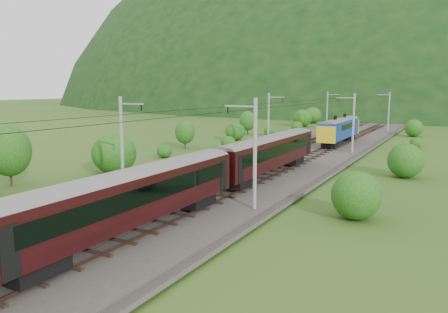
% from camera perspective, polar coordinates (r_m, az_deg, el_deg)
% --- Properties ---
extents(ground, '(600.00, 600.00, 0.00)m').
position_cam_1_polar(ground, '(35.08, -5.32, -5.94)').
color(ground, '#275219').
rests_on(ground, ground).
extents(railbed, '(14.00, 220.00, 0.30)m').
position_cam_1_polar(railbed, '(43.48, 2.04, -2.81)').
color(railbed, '#38332D').
rests_on(railbed, ground).
extents(track_left, '(2.40, 220.00, 0.27)m').
position_cam_1_polar(track_left, '(44.53, -0.73, -2.23)').
color(track_left, brown).
rests_on(track_left, railbed).
extents(track_right, '(2.40, 220.00, 0.27)m').
position_cam_1_polar(track_right, '(42.44, 4.94, -2.82)').
color(track_right, brown).
rests_on(track_right, railbed).
extents(catenary_left, '(2.54, 192.28, 8.00)m').
position_cam_1_polar(catenary_left, '(65.30, 5.89, 4.93)').
color(catenary_left, gray).
rests_on(catenary_left, railbed).
extents(catenary_right, '(2.54, 192.28, 8.00)m').
position_cam_1_polar(catenary_right, '(61.64, 16.48, 4.38)').
color(catenary_right, gray).
rests_on(catenary_right, railbed).
extents(overhead_wires, '(4.83, 198.00, 0.03)m').
position_cam_1_polar(overhead_wires, '(42.62, 2.09, 6.38)').
color(overhead_wires, black).
rests_on(overhead_wires, ground).
extents(mountain_main, '(504.00, 360.00, 244.00)m').
position_cam_1_polar(mountain_main, '(288.88, 24.92, 6.29)').
color(mountain_main, black).
rests_on(mountain_main, ground).
extents(mountain_ridge, '(336.00, 280.00, 132.00)m').
position_cam_1_polar(mountain_ridge, '(356.45, 5.63, 7.40)').
color(mountain_ridge, black).
rests_on(mountain_ridge, ground).
extents(hazard_post_near, '(0.15, 0.15, 1.44)m').
position_cam_1_polar(hazard_post_near, '(92.87, 16.35, 3.63)').
color(hazard_post_near, red).
rests_on(hazard_post_near, railbed).
extents(hazard_post_far, '(0.16, 0.16, 1.49)m').
position_cam_1_polar(hazard_post_far, '(70.31, 12.72, 2.21)').
color(hazard_post_far, red).
rests_on(hazard_post_far, railbed).
extents(signal, '(0.25, 0.25, 2.25)m').
position_cam_1_polar(signal, '(100.26, 15.18, 4.38)').
color(signal, black).
rests_on(signal, railbed).
extents(vegetation_left, '(10.80, 147.00, 5.89)m').
position_cam_1_polar(vegetation_left, '(57.89, -6.90, 2.11)').
color(vegetation_left, '#154813').
rests_on(vegetation_left, ground).
extents(vegetation_right, '(6.45, 104.87, 3.22)m').
position_cam_1_polar(vegetation_right, '(35.00, 18.66, -3.89)').
color(vegetation_right, '#154813').
rests_on(vegetation_right, ground).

